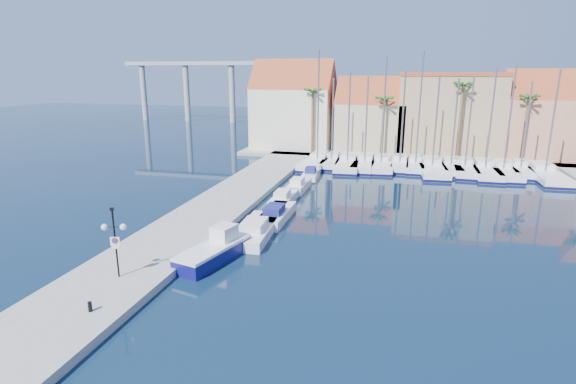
% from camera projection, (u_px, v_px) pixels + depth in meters
% --- Properties ---
extents(ground, '(260.00, 260.00, 0.00)m').
position_uv_depth(ground, '(267.00, 294.00, 25.31)').
color(ground, black).
rests_on(ground, ground).
extents(quay_west, '(6.00, 77.00, 0.50)m').
position_uv_depth(quay_west, '(215.00, 209.00, 40.05)').
color(quay_west, gray).
rests_on(quay_west, ground).
extents(shore_north, '(54.00, 16.00, 0.50)m').
position_uv_depth(shore_north, '(424.00, 153.00, 67.69)').
color(shore_north, gray).
rests_on(shore_north, ground).
extents(lamp_post, '(1.40, 0.68, 4.24)m').
position_uv_depth(lamp_post, '(114.00, 232.00, 25.56)').
color(lamp_post, black).
rests_on(lamp_post, quay_west).
extents(bollard, '(0.21, 0.21, 0.52)m').
position_uv_depth(bollard, '(90.00, 307.00, 22.41)').
color(bollard, black).
rests_on(bollard, quay_west).
extents(fishing_boat, '(3.42, 6.30, 2.10)m').
position_uv_depth(fishing_boat, '(215.00, 250.00, 29.67)').
color(fishing_boat, '#0F0F5A').
rests_on(fishing_boat, ground).
extents(motorboat_west_0, '(2.78, 7.44, 1.40)m').
position_uv_depth(motorboat_west_0, '(256.00, 229.00, 34.08)').
color(motorboat_west_0, white).
rests_on(motorboat_west_0, ground).
extents(motorboat_west_1, '(1.99, 6.18, 1.40)m').
position_uv_depth(motorboat_west_1, '(276.00, 214.00, 37.71)').
color(motorboat_west_1, white).
rests_on(motorboat_west_1, ground).
extents(motorboat_west_2, '(1.84, 5.48, 1.40)m').
position_uv_depth(motorboat_west_2, '(284.00, 198.00, 42.41)').
color(motorboat_west_2, white).
rests_on(motorboat_west_2, ground).
extents(motorboat_west_3, '(1.75, 5.23, 1.40)m').
position_uv_depth(motorboat_west_3, '(298.00, 186.00, 47.18)').
color(motorboat_west_3, white).
rests_on(motorboat_west_3, ground).
extents(motorboat_west_4, '(1.98, 5.22, 1.40)m').
position_uv_depth(motorboat_west_4, '(311.00, 174.00, 52.49)').
color(motorboat_west_4, white).
rests_on(motorboat_west_4, ground).
extents(sailboat_0, '(3.77, 11.32, 14.69)m').
position_uv_depth(sailboat_0, '(319.00, 161.00, 59.80)').
color(sailboat_0, white).
rests_on(sailboat_0, ground).
extents(sailboat_1, '(2.41, 8.68, 11.32)m').
position_uv_depth(sailboat_1, '(332.00, 161.00, 59.80)').
color(sailboat_1, white).
rests_on(sailboat_1, ground).
extents(sailboat_2, '(3.65, 11.30, 12.00)m').
position_uv_depth(sailboat_2, '(348.00, 163.00, 58.66)').
color(sailboat_2, white).
rests_on(sailboat_2, ground).
extents(sailboat_3, '(3.01, 10.29, 11.52)m').
position_uv_depth(sailboat_3, '(365.00, 163.00, 58.34)').
color(sailboat_3, white).
rests_on(sailboat_3, ground).
extents(sailboat_4, '(3.33, 9.84, 13.94)m').
position_uv_depth(sailboat_4, '(381.00, 164.00, 57.73)').
color(sailboat_4, white).
rests_on(sailboat_4, ground).
extents(sailboat_5, '(2.26, 8.29, 12.15)m').
position_uv_depth(sailboat_5, '(400.00, 164.00, 57.85)').
color(sailboat_5, white).
rests_on(sailboat_5, ground).
extents(sailboat_6, '(2.48, 8.46, 14.45)m').
position_uv_depth(sailboat_6, '(415.00, 164.00, 57.25)').
color(sailboat_6, white).
rests_on(sailboat_6, ground).
extents(sailboat_7, '(3.94, 12.10, 11.62)m').
position_uv_depth(sailboat_7, '(431.00, 167.00, 56.01)').
color(sailboat_7, white).
rests_on(sailboat_7, ground).
extents(sailboat_8, '(2.71, 8.73, 11.36)m').
position_uv_depth(sailboat_8, '(450.00, 167.00, 56.10)').
color(sailboat_8, white).
rests_on(sailboat_8, ground).
extents(sailboat_9, '(2.92, 10.43, 11.59)m').
position_uv_depth(sailboat_9, '(464.00, 168.00, 55.62)').
color(sailboat_9, white).
rests_on(sailboat_9, ground).
extents(sailboat_10, '(2.95, 11.17, 12.70)m').
position_uv_depth(sailboat_10, '(484.00, 169.00, 54.71)').
color(sailboat_10, white).
rests_on(sailboat_10, ground).
extents(sailboat_11, '(3.12, 10.61, 13.05)m').
position_uv_depth(sailboat_11, '(502.00, 170.00, 54.20)').
color(sailboat_11, white).
rests_on(sailboat_11, ground).
extents(sailboat_12, '(2.86, 8.65, 11.05)m').
position_uv_depth(sailboat_12, '(520.00, 169.00, 54.69)').
color(sailboat_12, white).
rests_on(sailboat_12, ground).
extents(sailboat_13, '(3.49, 11.71, 12.35)m').
position_uv_depth(sailboat_13, '(543.00, 173.00, 52.67)').
color(sailboat_13, white).
rests_on(sailboat_13, ground).
extents(building_0, '(12.30, 9.00, 13.50)m').
position_uv_depth(building_0, '(294.00, 108.00, 69.97)').
color(building_0, '#ECE3C5').
rests_on(building_0, shore_north).
extents(building_1, '(10.30, 8.00, 11.00)m').
position_uv_depth(building_1, '(371.00, 118.00, 67.38)').
color(building_1, tan).
rests_on(building_1, shore_north).
extents(building_2, '(14.20, 10.20, 11.50)m').
position_uv_depth(building_2, '(449.00, 113.00, 65.40)').
color(building_2, tan).
rests_on(building_2, shore_north).
extents(building_3, '(10.30, 8.00, 12.00)m').
position_uv_depth(building_3, '(541.00, 118.00, 61.66)').
color(building_3, tan).
rests_on(building_3, shore_north).
extents(palm_0, '(2.60, 2.60, 10.15)m').
position_uv_depth(palm_0, '(313.00, 94.00, 63.66)').
color(palm_0, brown).
rests_on(palm_0, shore_north).
extents(palm_1, '(2.60, 2.60, 9.15)m').
position_uv_depth(palm_1, '(384.00, 101.00, 61.48)').
color(palm_1, brown).
rests_on(palm_1, shore_north).
extents(palm_2, '(2.60, 2.60, 11.15)m').
position_uv_depth(palm_2, '(463.00, 88.00, 58.57)').
color(palm_2, brown).
rests_on(palm_2, shore_north).
extents(palm_3, '(2.60, 2.60, 9.65)m').
position_uv_depth(palm_3, '(529.00, 100.00, 57.00)').
color(palm_3, brown).
rests_on(palm_3, shore_north).
extents(viaduct, '(48.00, 2.20, 14.45)m').
position_uv_depth(viaduct, '(212.00, 79.00, 108.76)').
color(viaduct, '#9E9E99').
rests_on(viaduct, ground).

